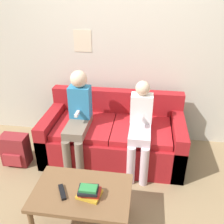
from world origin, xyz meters
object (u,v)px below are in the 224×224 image
couch (114,137)px  tv_remote (62,192)px  person_right (140,125)px  coffee_table (82,195)px  person_left (78,116)px  backpack (15,150)px

couch → tv_remote: bearing=-103.9°
person_right → couch: bearing=148.4°
couch → tv_remote: couch is taller
coffee_table → couch: bearing=83.5°
couch → coffee_table: (-0.12, -1.06, 0.09)m
person_left → person_right: bearing=-1.3°
couch → tv_remote: 1.15m
couch → coffee_table: 1.07m
person_left → backpack: person_left is taller
backpack → tv_remote: bearing=-42.1°
coffee_table → person_right: (0.44, 0.86, 0.22)m
coffee_table → backpack: coffee_table is taller
person_right → backpack: (-1.45, -0.14, -0.39)m
backpack → couch: bearing=16.6°
couch → tv_remote: size_ratio=9.78×
couch → person_right: bearing=-31.6°
person_right → backpack: size_ratio=2.69×
coffee_table → person_left: 0.95m
tv_remote → backpack: 1.17m
backpack → person_right: bearing=5.5°
coffee_table → person_right: bearing=62.9°
couch → person_left: (-0.38, -0.18, 0.36)m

